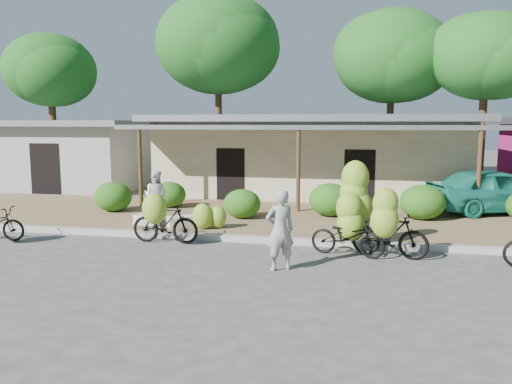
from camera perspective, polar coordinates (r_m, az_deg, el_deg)
ground at (r=10.89m, az=0.98°, el=-8.35°), size 100.00×100.00×0.00m
sidewalk at (r=15.68m, az=4.32°, el=-3.10°), size 60.00×6.00×0.12m
curb at (r=12.78m, az=2.62°, el=-5.56°), size 60.00×0.25×0.15m
shop_main at (r=21.34m, az=6.37°, el=4.30°), size 13.00×8.50×3.35m
shop_grey at (r=24.92m, az=-19.77°, el=4.16°), size 7.00×6.00×3.15m
tree_back_left at (r=28.24m, az=-22.69°, el=12.89°), size 4.74×4.59×7.55m
tree_far_center at (r=27.79m, az=-4.70°, el=16.66°), size 6.60×6.59×9.82m
tree_center_right at (r=27.15m, az=14.88°, el=14.90°), size 5.94×5.88×8.72m
tree_near_right at (r=25.66m, az=24.35°, el=14.12°), size 5.03×4.90×8.00m
hedge_0 at (r=17.26m, az=-16.03°, el=-0.51°), size 1.26×1.14×0.99m
hedge_1 at (r=17.65m, az=-9.87°, el=-0.28°), size 1.16×1.04×0.90m
hedge_2 at (r=15.41m, az=-1.59°, el=-1.35°), size 1.16×1.04×0.90m
hedge_3 at (r=15.91m, az=8.47°, el=-0.88°), size 1.34×1.20×1.04m
hedge_4 at (r=16.01m, az=18.49°, el=-1.10°), size 1.37×1.23×1.07m
bike_left at (r=12.78m, az=-10.57°, el=-3.16°), size 1.76×1.16×1.38m
bike_center at (r=11.91m, az=10.85°, el=-2.70°), size 1.83×1.35×2.17m
bike_right at (r=11.55m, az=14.87°, el=-4.04°), size 1.81×1.34×1.69m
loose_banana_a at (r=13.99m, az=-4.43°, el=-2.86°), size 0.51×0.44×0.64m
loose_banana_b at (r=13.92m, az=-6.11°, el=-2.77°), size 0.58×0.49×0.72m
loose_banana_c at (r=13.60m, az=11.63°, el=-3.15°), size 0.57×0.49×0.72m
sack_near at (r=14.38m, az=-8.35°, el=-3.32°), size 0.93×0.80×0.30m
sack_far at (r=14.80m, az=-12.32°, el=-3.13°), size 0.83×0.58×0.28m
vendor at (r=10.35m, az=2.76°, el=-4.35°), size 0.74×0.66×1.70m
bystander at (r=15.30m, az=-11.38°, el=-0.37°), size 0.76×0.60×1.53m
teal_van at (r=17.96m, az=25.53°, el=0.14°), size 4.68×3.14×1.48m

